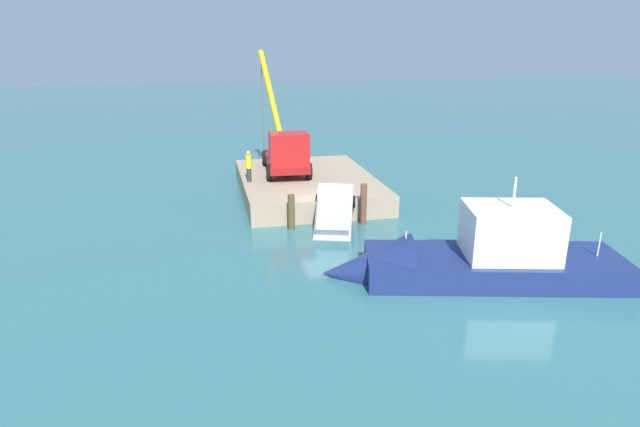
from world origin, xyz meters
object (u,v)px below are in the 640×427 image
object	(u,v)px
dock_worker	(249,166)
salvaged_car	(334,220)
crane_truck	(286,152)
moored_yacht	(452,267)

from	to	relation	value
dock_worker	salvaged_car	size ratio (longest dim) A/B	0.42
dock_worker	salvaged_car	distance (m)	7.46
crane_truck	salvaged_car	world-z (taller)	crane_truck
salvaged_car	moored_yacht	bearing A→B (deg)	27.71
moored_yacht	dock_worker	bearing A→B (deg)	-151.32
crane_truck	dock_worker	bearing A→B (deg)	-63.47
salvaged_car	moored_yacht	world-z (taller)	moored_yacht
crane_truck	moored_yacht	size ratio (longest dim) A/B	0.68
crane_truck	dock_worker	distance (m)	2.75
dock_worker	crane_truck	bearing A→B (deg)	116.53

